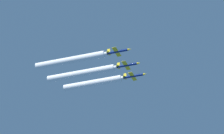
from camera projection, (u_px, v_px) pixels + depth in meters
jet_far_left at (134, 76)px, 414.39m from camera, size 8.68×12.65×3.04m
jet_inner_left at (128, 65)px, 404.73m from camera, size 8.68×12.65×3.04m
jet_center at (118, 51)px, 394.43m from camera, size 8.68×12.65×3.04m
smoke_trail_far_left at (94, 83)px, 420.52m from camera, size 3.38×32.49×3.38m
smoke_trail_inner_left at (82, 73)px, 411.51m from camera, size 3.38×37.10×3.38m
smoke_trail_center at (71, 60)px, 401.26m from camera, size 3.38×37.42×3.38m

